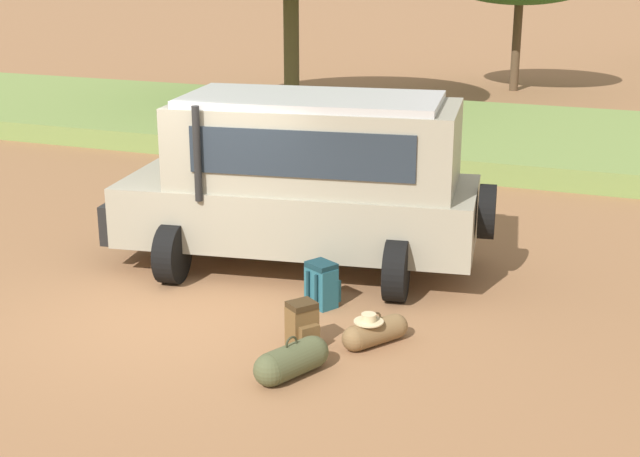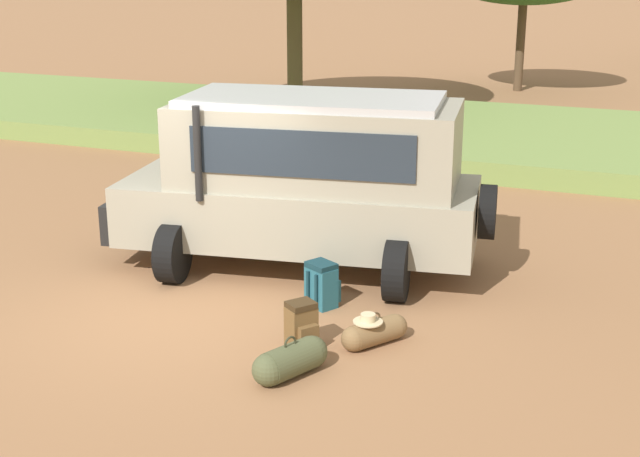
% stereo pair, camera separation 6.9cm
% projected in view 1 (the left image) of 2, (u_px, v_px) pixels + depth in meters
% --- Properties ---
extents(ground_plane, '(320.00, 320.00, 0.00)m').
position_uv_depth(ground_plane, '(175.00, 315.00, 10.98)').
color(ground_plane, '#936642').
extents(grass_bank, '(120.00, 7.00, 0.44)m').
position_uv_depth(grass_bank, '(418.00, 132.00, 20.87)').
color(grass_bank, olive).
rests_on(grass_bank, ground_plane).
extents(safari_vehicle, '(5.47, 3.23, 2.44)m').
position_uv_depth(safari_vehicle, '(306.00, 178.00, 12.28)').
color(safari_vehicle, gray).
rests_on(safari_vehicle, ground_plane).
extents(backpack_beside_front_wheel, '(0.45, 0.46, 0.59)m').
position_uv_depth(backpack_beside_front_wheel, '(322.00, 285.00, 11.18)').
color(backpack_beside_front_wheel, '#235B6B').
rests_on(backpack_beside_front_wheel, ground_plane).
extents(backpack_cluster_center, '(0.42, 0.41, 0.55)m').
position_uv_depth(backpack_cluster_center, '(302.00, 326.00, 10.02)').
color(backpack_cluster_center, brown).
rests_on(backpack_cluster_center, ground_plane).
extents(duffel_bag_low_black_case, '(0.61, 0.80, 0.40)m').
position_uv_depth(duffel_bag_low_black_case, '(375.00, 332.00, 10.13)').
color(duffel_bag_low_black_case, brown).
rests_on(duffel_bag_low_black_case, ground_plane).
extents(duffel_bag_soft_canvas, '(0.60, 0.91, 0.46)m').
position_uv_depth(duffel_bag_soft_canvas, '(292.00, 361.00, 9.37)').
color(duffel_bag_soft_canvas, '#4C5133').
rests_on(duffel_bag_soft_canvas, ground_plane).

